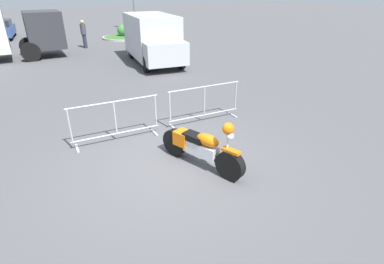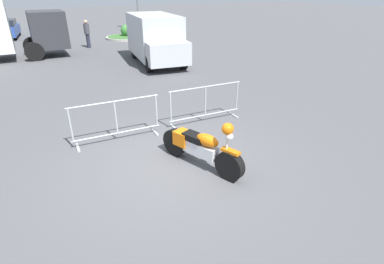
# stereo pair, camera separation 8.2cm
# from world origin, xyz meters

# --- Properties ---
(ground_plane) EXTENTS (120.00, 120.00, 0.00)m
(ground_plane) POSITION_xyz_m (0.00, 0.00, 0.00)
(ground_plane) COLOR #4C4C4F
(motorcycle) EXTENTS (0.94, 2.08, 1.22)m
(motorcycle) POSITION_xyz_m (0.58, -0.32, 0.47)
(motorcycle) COLOR black
(motorcycle) RESTS_ON ground
(crowd_barrier_near) EXTENTS (2.23, 0.50, 1.07)m
(crowd_barrier_near) POSITION_xyz_m (-0.70, 1.72, 0.55)
(crowd_barrier_near) COLOR #9EA0A5
(crowd_barrier_near) RESTS_ON ground
(crowd_barrier_far) EXTENTS (2.23, 0.50, 1.07)m
(crowd_barrier_far) POSITION_xyz_m (1.86, 1.72, 0.55)
(crowd_barrier_far) COLOR #9EA0A5
(crowd_barrier_far) RESTS_ON ground
(delivery_van) EXTENTS (2.49, 5.18, 2.31)m
(delivery_van) POSITION_xyz_m (3.40, 9.52, 1.24)
(delivery_van) COLOR #B2B7BC
(delivery_van) RESTS_ON ground
(parked_car_blue) EXTENTS (1.95, 4.09, 1.35)m
(parked_car_blue) POSITION_xyz_m (-3.73, 22.31, 0.68)
(parked_car_blue) COLOR #284799
(parked_car_blue) RESTS_ON ground
(pedestrian) EXTENTS (0.41, 0.41, 1.69)m
(pedestrian) POSITION_xyz_m (1.05, 15.32, 0.92)
(pedestrian) COLOR #262838
(pedestrian) RESTS_ON ground
(planter_island) EXTENTS (3.26, 3.26, 0.97)m
(planter_island) POSITION_xyz_m (4.50, 17.99, 0.27)
(planter_island) COLOR #ADA89E
(planter_island) RESTS_ON ground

